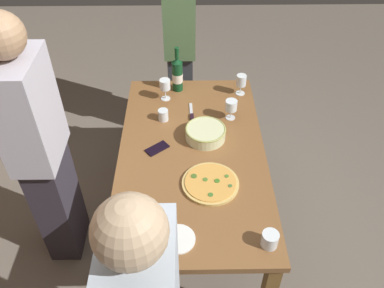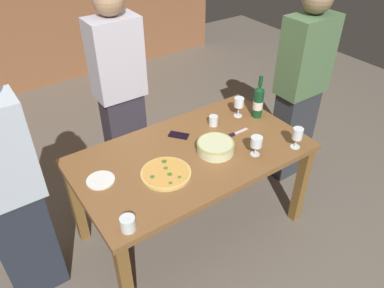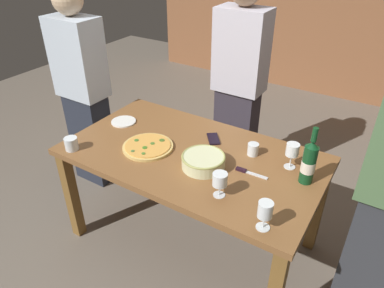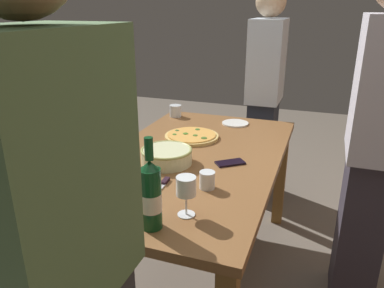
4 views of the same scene
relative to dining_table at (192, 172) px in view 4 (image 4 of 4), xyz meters
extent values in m
plane|color=#6C6155|center=(0.00, 0.00, -0.66)|extent=(8.00, 8.00, 0.00)
cube|color=brown|center=(0.00, 0.00, 0.07)|extent=(1.60, 0.90, 0.04)
cube|color=brown|center=(-0.74, -0.40, -0.30)|extent=(0.07, 0.07, 0.71)
cube|color=brown|center=(-0.74, 0.40, -0.30)|extent=(0.07, 0.07, 0.71)
cylinder|color=#D7B363|center=(-0.27, -0.10, 0.10)|extent=(0.32, 0.32, 0.02)
cylinder|color=gold|center=(-0.27, -0.10, 0.11)|extent=(0.29, 0.29, 0.01)
cylinder|color=#3E702A|center=(-0.37, -0.10, 0.12)|extent=(0.03, 0.03, 0.00)
cylinder|color=#457729|center=(-0.23, -0.19, 0.12)|extent=(0.02, 0.02, 0.00)
cylinder|color=#497329|center=(-0.25, -0.07, 0.12)|extent=(0.03, 0.03, 0.00)
cylinder|color=#3E7421|center=(-0.26, -0.14, 0.12)|extent=(0.03, 0.03, 0.00)
cylinder|color=#466E32|center=(-0.30, -0.21, 0.12)|extent=(0.02, 0.02, 0.00)
cylinder|color=#446625|center=(-0.23, -0.01, 0.12)|extent=(0.03, 0.03, 0.00)
cylinder|color=beige|center=(0.13, -0.09, 0.13)|extent=(0.25, 0.25, 0.08)
torus|color=tan|center=(0.13, -0.09, 0.16)|extent=(0.26, 0.26, 0.01)
cylinder|color=#10401F|center=(0.68, 0.09, 0.21)|extent=(0.08, 0.08, 0.23)
cone|color=#10401F|center=(0.68, 0.09, 0.33)|extent=(0.08, 0.08, 0.03)
cylinder|color=#10401F|center=(0.68, 0.09, 0.39)|extent=(0.03, 0.03, 0.08)
cylinder|color=silver|center=(0.68, 0.09, 0.20)|extent=(0.08, 0.08, 0.07)
cylinder|color=white|center=(0.34, -0.26, 0.09)|extent=(0.06, 0.06, 0.00)
cylinder|color=white|center=(0.34, -0.26, 0.13)|extent=(0.01, 0.01, 0.07)
cylinder|color=white|center=(0.34, -0.26, 0.20)|extent=(0.08, 0.08, 0.07)
cylinder|color=maroon|center=(0.34, -0.26, 0.18)|extent=(0.07, 0.07, 0.03)
cylinder|color=white|center=(0.62, -0.36, 0.09)|extent=(0.07, 0.07, 0.00)
cylinder|color=white|center=(0.62, -0.36, 0.13)|extent=(0.01, 0.01, 0.07)
cylinder|color=white|center=(0.62, -0.36, 0.21)|extent=(0.07, 0.07, 0.08)
cylinder|color=white|center=(0.57, 0.18, 0.09)|extent=(0.07, 0.07, 0.00)
cylinder|color=white|center=(0.57, 0.18, 0.14)|extent=(0.01, 0.01, 0.08)
cylinder|color=white|center=(0.57, 0.18, 0.22)|extent=(0.08, 0.08, 0.07)
cylinder|color=maroon|center=(0.57, 0.18, 0.19)|extent=(0.06, 0.06, 0.03)
cylinder|color=white|center=(-0.67, -0.37, 0.13)|extent=(0.08, 0.08, 0.08)
cylinder|color=white|center=(0.33, 0.19, 0.13)|extent=(0.07, 0.07, 0.08)
cylinder|color=white|center=(-0.63, 0.08, 0.10)|extent=(0.18, 0.18, 0.01)
cube|color=black|center=(0.03, 0.22, 0.10)|extent=(0.14, 0.16, 0.01)
cube|color=silver|center=(0.43, 0.00, 0.10)|extent=(0.14, 0.02, 0.01)
cube|color=black|center=(0.34, -0.01, 0.10)|extent=(0.06, 0.03, 0.02)
cube|color=#312B36|center=(-0.11, 0.87, -0.24)|extent=(0.33, 0.20, 0.84)
cube|color=silver|center=(-0.11, 0.87, 0.49)|extent=(0.39, 0.24, 0.63)
cube|color=#242936|center=(-1.14, 0.19, -0.25)|extent=(0.33, 0.20, 0.81)
cube|color=silver|center=(-1.14, 0.19, 0.45)|extent=(0.39, 0.24, 0.60)
sphere|color=#D0AE88|center=(-1.14, 0.19, 0.87)|extent=(0.22, 0.22, 0.22)
cube|color=#4E7046|center=(1.14, 0.08, 0.49)|extent=(0.41, 0.24, 0.63)
camera|label=1|loc=(-1.78, 0.03, 1.76)|focal=37.21mm
camera|label=2|loc=(-1.15, -1.66, 1.62)|focal=34.67mm
camera|label=3|loc=(0.99, -1.57, 1.32)|focal=33.36mm
camera|label=4|loc=(1.72, 0.62, 0.84)|focal=35.01mm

